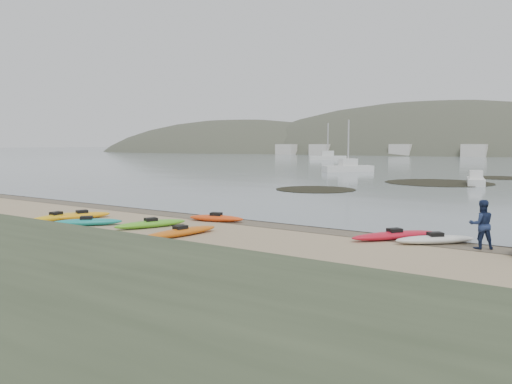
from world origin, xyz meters
The scene contains 6 objects.
ground centered at (0.00, 0.00, 0.00)m, with size 600.00×600.00×0.00m, color tan.
wet_sand centered at (0.00, -0.30, 0.00)m, with size 60.00×60.00×0.00m, color brown.
kayaks centered at (-1.10, -3.54, 0.17)m, with size 19.64×8.43×0.34m.
person_east centered at (10.77, -0.80, 0.93)m, with size 0.90×0.70×1.85m, color navy.
kelp_mats centered at (0.42, 30.60, 0.03)m, with size 17.56×32.27×0.04m.
moored_boats centered at (0.38, 79.23, 0.55)m, with size 93.59×89.69×1.25m.
Camera 1 is at (14.21, -20.76, 3.90)m, focal length 35.00 mm.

